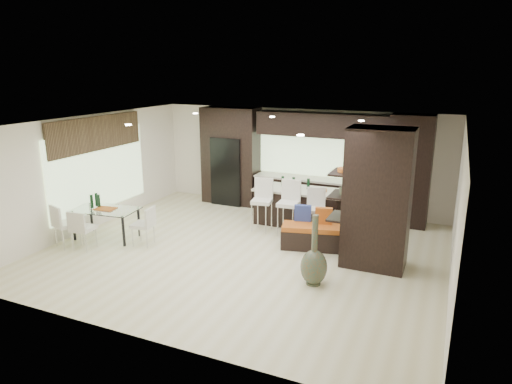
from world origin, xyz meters
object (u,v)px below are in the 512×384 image
at_px(stool_left, 262,210).
at_px(dining_table, 107,224).
at_px(bench, 313,237).
at_px(kitchen_island, 299,207).
at_px(stool_mid, 288,213).
at_px(chair_far, 67,227).
at_px(chair_end, 143,228).
at_px(chair_near, 84,231).
at_px(stool_right, 316,219).
at_px(floor_vase, 314,250).

bearing_deg(stool_left, dining_table, -157.29).
bearing_deg(dining_table, bench, 8.80).
relative_size(kitchen_island, stool_mid, 2.10).
height_order(chair_far, chair_end, chair_far).
distance_m(dining_table, chair_far, 0.85).
xyz_separation_m(chair_near, chair_end, (1.01, 0.70, -0.00)).
xyz_separation_m(kitchen_island, chair_near, (-3.68, -3.35, -0.05)).
xyz_separation_m(stool_right, bench, (0.12, -0.59, -0.21)).
bearing_deg(stool_mid, chair_near, -148.07).
bearing_deg(kitchen_island, chair_end, -136.18).
relative_size(bench, dining_table, 0.95).
height_order(stool_left, chair_end, stool_left).
height_order(kitchen_island, chair_near, kitchen_island).
distance_m(stool_right, chair_end, 3.83).
height_order(bench, chair_end, chair_end).
relative_size(stool_right, dining_table, 0.65).
distance_m(stool_mid, chair_near, 4.48).
xyz_separation_m(stool_left, stool_mid, (0.66, -0.01, 0.01)).
xyz_separation_m(stool_right, floor_vase, (0.61, -2.21, 0.18)).
bearing_deg(dining_table, stool_left, 24.38).
bearing_deg(stool_left, stool_mid, -9.50).
bearing_deg(stool_right, dining_table, -177.24).
height_order(stool_left, floor_vase, floor_vase).
bearing_deg(chair_far, kitchen_island, 58.93).
height_order(dining_table, chair_far, chair_far).
relative_size(kitchen_island, chair_far, 2.48).
height_order(bench, floor_vase, floor_vase).
height_order(kitchen_island, stool_mid, stool_mid).
distance_m(stool_mid, bench, 1.00).
relative_size(stool_right, chair_far, 1.07).
bearing_deg(stool_right, bench, -99.06).
relative_size(kitchen_island, chair_near, 2.69).
bearing_deg(floor_vase, bench, 106.90).
relative_size(stool_mid, stool_right, 1.10).
bearing_deg(chair_far, chair_end, 45.95).
relative_size(stool_left, chair_far, 1.15).
distance_m(stool_left, floor_vase, 2.93).
bearing_deg(chair_far, floor_vase, 23.86).
relative_size(stool_mid, floor_vase, 0.79).
xyz_separation_m(stool_mid, chair_near, (-3.68, -2.56, -0.11)).
xyz_separation_m(stool_mid, floor_vase, (1.27, -2.19, 0.14)).
height_order(kitchen_island, stool_right, stool_right).
height_order(stool_right, chair_near, stool_right).
xyz_separation_m(bench, chair_near, (-4.46, -1.99, 0.14)).
distance_m(kitchen_island, chair_far, 5.33).
distance_m(stool_left, dining_table, 3.55).
bearing_deg(stool_left, chair_end, -146.16).
bearing_deg(dining_table, chair_far, -129.24).
bearing_deg(chair_end, stool_mid, -63.89).
relative_size(stool_mid, bench, 0.76).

